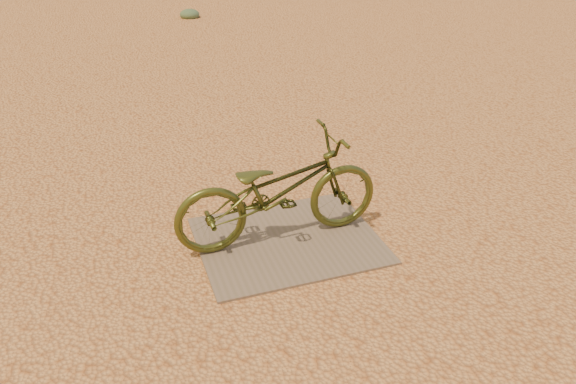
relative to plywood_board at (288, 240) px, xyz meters
name	(u,v)px	position (x,y,z in m)	size (l,w,h in m)	color
ground	(284,277)	(-0.20, -0.47, -0.01)	(120.00, 120.00, 0.00)	tan
plywood_board	(288,240)	(0.00, 0.00, 0.00)	(1.55, 1.26, 0.02)	brown
bicycle	(278,190)	(-0.07, 0.05, 0.48)	(0.63, 1.80, 0.95)	#414518
kale_b	(190,18)	(0.90, 9.77, -0.01)	(0.46, 0.46, 0.25)	#55704B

